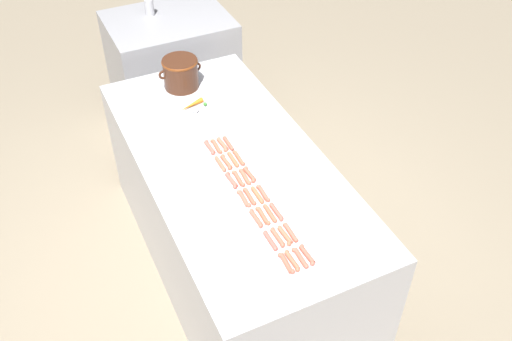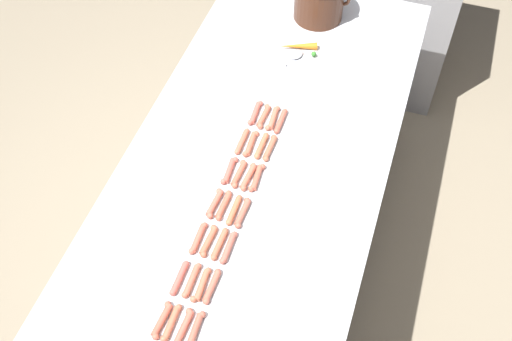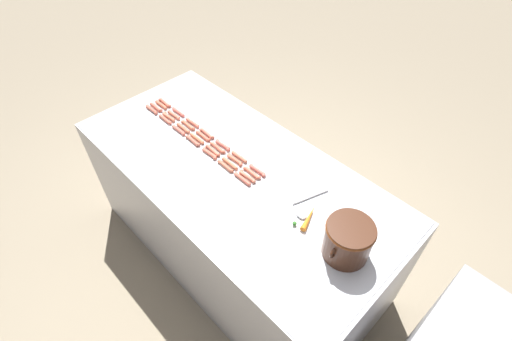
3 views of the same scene
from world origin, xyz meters
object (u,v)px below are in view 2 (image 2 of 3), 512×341
(hot_dog_3, at_px, (215,203))
(hot_dog_11, at_px, (239,174))
(hot_dog_6, at_px, (255,113))
(hot_dog_25, at_px, (257,178))
(hot_dog_18, at_px, (248,177))
(hot_dog_22, at_px, (212,286))
(hot_dog_16, at_px, (219,244))
(serving_spoon, at_px, (286,55))
(hot_dog_2, at_px, (198,238))
(hot_dog_21, at_px, (195,330))
(hot_dog_1, at_px, (180,278))
(hot_dog_13, at_px, (264,116))
(hot_dog_24, at_px, (243,213))
(hot_dog_12, at_px, (251,144))
(hot_dog_20, at_px, (273,118))
(carrot, at_px, (298,47))
(hot_dog_5, at_px, (242,141))
(hot_dog_26, at_px, (270,148))
(hot_dog_7, at_px, (171,323))
(hot_dog_15, at_px, (201,285))
(hot_dog_0, at_px, (162,320))
(hot_dog_27, at_px, (281,121))
(hot_dog_10, at_px, (224,205))
(hot_dog_9, at_px, (209,241))
(hot_dog_17, at_px, (234,210))
(hot_dog_14, at_px, (183,327))
(hot_dog_23, at_px, (229,248))
(hot_dog_4, at_px, (229,171))
(hot_dog_8, at_px, (192,280))

(hot_dog_3, distance_m, hot_dog_11, 0.16)
(hot_dog_6, xyz_separation_m, hot_dog_25, (0.11, -0.30, 0.00))
(hot_dog_18, xyz_separation_m, hot_dog_22, (0.03, -0.46, 0.00))
(hot_dog_25, bearing_deg, hot_dog_16, -96.08)
(serving_spoon, bearing_deg, hot_dog_18, -85.00)
(hot_dog_2, bearing_deg, hot_dog_21, -70.07)
(hot_dog_1, bearing_deg, hot_dog_2, 89.44)
(hot_dog_13, height_order, hot_dog_24, same)
(hot_dog_12, height_order, hot_dog_20, same)
(hot_dog_20, bearing_deg, carrot, 92.64)
(hot_dog_5, relative_size, hot_dog_26, 1.00)
(hot_dog_7, relative_size, hot_dog_15, 1.00)
(hot_dog_7, height_order, hot_dog_21, same)
(hot_dog_0, height_order, hot_dog_12, same)
(hot_dog_1, distance_m, hot_dog_12, 0.61)
(hot_dog_5, bearing_deg, hot_dog_27, 53.12)
(hot_dog_10, bearing_deg, hot_dog_22, -76.60)
(hot_dog_0, distance_m, hot_dog_9, 0.31)
(hot_dog_21, height_order, hot_dog_27, same)
(hot_dog_22, bearing_deg, hot_dog_17, 96.41)
(hot_dog_27, bearing_deg, hot_dog_15, -92.79)
(hot_dog_16, bearing_deg, hot_dog_1, -115.48)
(hot_dog_17, relative_size, hot_dog_25, 1.00)
(hot_dog_26, bearing_deg, hot_dog_13, 116.26)
(hot_dog_24, bearing_deg, hot_dog_14, -94.43)
(hot_dog_22, bearing_deg, hot_dog_15, -171.27)
(hot_dog_12, xyz_separation_m, hot_dog_22, (0.07, -0.61, 0.00))
(hot_dog_5, distance_m, hot_dog_23, 0.47)
(hot_dog_9, relative_size, hot_dog_21, 1.00)
(hot_dog_23, bearing_deg, carrot, 93.02)
(hot_dog_25, bearing_deg, hot_dog_7, -96.76)
(hot_dog_13, bearing_deg, hot_dog_21, -85.34)
(hot_dog_0, relative_size, hot_dog_5, 1.00)
(hot_dog_4, xyz_separation_m, hot_dog_6, (-0.00, 0.30, 0.00))
(carrot, bearing_deg, hot_dog_18, -88.39)
(hot_dog_15, bearing_deg, hot_dog_7, -104.03)
(hot_dog_3, bearing_deg, hot_dog_21, -76.57)
(hot_dog_12, bearing_deg, serving_spoon, 91.97)
(hot_dog_15, height_order, hot_dog_20, same)
(hot_dog_5, bearing_deg, hot_dog_7, -87.38)
(hot_dog_9, bearing_deg, hot_dog_21, -76.43)
(hot_dog_0, xyz_separation_m, hot_dog_9, (0.03, 0.31, 0.00))
(hot_dog_26, bearing_deg, hot_dog_22, -90.15)
(hot_dog_10, xyz_separation_m, serving_spoon, (-0.02, 0.83, -0.00))
(hot_dog_14, relative_size, hot_dog_20, 1.00)
(hot_dog_0, xyz_separation_m, hot_dog_1, (-0.00, 0.15, 0.00))
(hot_dog_11, relative_size, hot_dog_24, 1.00)
(hot_dog_24, xyz_separation_m, hot_dog_26, (0.00, 0.31, 0.00))
(hot_dog_7, relative_size, hot_dog_10, 1.00)
(hot_dog_20, bearing_deg, hot_dog_8, -92.75)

